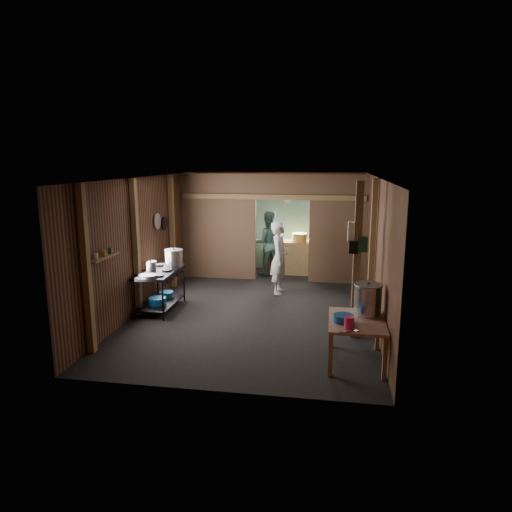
% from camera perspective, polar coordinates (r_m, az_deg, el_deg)
% --- Properties ---
extents(floor, '(4.50, 7.00, 0.00)m').
position_cam_1_polar(floor, '(9.40, 0.20, -6.33)').
color(floor, black).
rests_on(floor, ground).
extents(ceiling, '(4.50, 7.00, 0.00)m').
position_cam_1_polar(ceiling, '(8.93, 0.21, 9.72)').
color(ceiling, '#464545').
rests_on(ceiling, ground).
extents(wall_back, '(4.50, 0.00, 2.60)m').
position_cam_1_polar(wall_back, '(12.50, 2.77, 4.35)').
color(wall_back, brown).
rests_on(wall_back, ground).
extents(wall_front, '(4.50, 0.00, 2.60)m').
position_cam_1_polar(wall_front, '(5.74, -5.39, -4.75)').
color(wall_front, brown).
rests_on(wall_front, ground).
extents(wall_left, '(0.00, 7.00, 2.60)m').
position_cam_1_polar(wall_left, '(9.68, -13.06, 1.85)').
color(wall_left, brown).
rests_on(wall_left, ground).
extents(wall_right, '(0.00, 7.00, 2.60)m').
position_cam_1_polar(wall_right, '(9.00, 14.50, 1.02)').
color(wall_right, brown).
rests_on(wall_right, ground).
extents(partition_left, '(1.85, 0.10, 2.60)m').
position_cam_1_polar(partition_left, '(11.47, -4.60, 3.64)').
color(partition_left, brown).
rests_on(partition_left, floor).
extents(partition_right, '(1.35, 0.10, 2.60)m').
position_cam_1_polar(partition_right, '(11.13, 10.07, 3.25)').
color(partition_right, brown).
rests_on(partition_right, floor).
extents(partition_header, '(1.30, 0.10, 0.60)m').
position_cam_1_polar(partition_header, '(11.09, 3.33, 8.58)').
color(partition_header, brown).
rests_on(partition_header, wall_back).
extents(turquoise_panel, '(4.40, 0.06, 2.50)m').
position_cam_1_polar(turquoise_panel, '(12.45, 2.73, 4.09)').
color(turquoise_panel, '#76B1B0').
rests_on(turquoise_panel, wall_back).
extents(back_counter, '(1.20, 0.50, 0.85)m').
position_cam_1_polar(back_counter, '(12.08, 3.84, -0.14)').
color(back_counter, olive).
rests_on(back_counter, floor).
extents(wall_clock, '(0.20, 0.03, 0.20)m').
position_cam_1_polar(wall_clock, '(12.31, 3.91, 7.03)').
color(wall_clock, silver).
rests_on(wall_clock, wall_back).
extents(post_left_a, '(0.10, 0.12, 2.60)m').
position_cam_1_polar(post_left_a, '(7.36, -20.20, -1.71)').
color(post_left_a, olive).
rests_on(post_left_a, floor).
extents(post_left_b, '(0.10, 0.12, 2.60)m').
position_cam_1_polar(post_left_b, '(8.93, -14.58, 0.94)').
color(post_left_b, olive).
rests_on(post_left_b, floor).
extents(post_left_c, '(0.10, 0.12, 2.60)m').
position_cam_1_polar(post_left_c, '(10.76, -10.31, 2.95)').
color(post_left_c, olive).
rests_on(post_left_c, floor).
extents(post_right, '(0.10, 0.12, 2.60)m').
position_cam_1_polar(post_right, '(8.80, 14.15, 0.80)').
color(post_right, olive).
rests_on(post_right, floor).
extents(post_free, '(0.12, 0.12, 2.60)m').
position_cam_1_polar(post_free, '(7.70, 12.35, -0.67)').
color(post_free, olive).
rests_on(post_free, floor).
extents(cross_beam, '(4.40, 0.12, 0.12)m').
position_cam_1_polar(cross_beam, '(11.09, 1.99, 7.29)').
color(cross_beam, olive).
rests_on(cross_beam, wall_left).
extents(pan_lid_big, '(0.03, 0.34, 0.34)m').
position_cam_1_polar(pan_lid_big, '(9.98, -12.07, 4.22)').
color(pan_lid_big, gray).
rests_on(pan_lid_big, wall_left).
extents(pan_lid_small, '(0.03, 0.30, 0.30)m').
position_cam_1_polar(pan_lid_small, '(10.37, -11.25, 3.97)').
color(pan_lid_small, black).
rests_on(pan_lid_small, wall_left).
extents(wall_shelf, '(0.14, 0.80, 0.03)m').
position_cam_1_polar(wall_shelf, '(7.76, -18.26, -0.15)').
color(wall_shelf, olive).
rests_on(wall_shelf, wall_left).
extents(jar_white, '(0.07, 0.07, 0.10)m').
position_cam_1_polar(jar_white, '(7.53, -19.16, -0.06)').
color(jar_white, silver).
rests_on(jar_white, wall_shelf).
extents(jar_yellow, '(0.08, 0.08, 0.10)m').
position_cam_1_polar(jar_yellow, '(7.74, -18.29, 0.32)').
color(jar_yellow, '#BC8732').
rests_on(jar_yellow, wall_shelf).
extents(jar_green, '(0.06, 0.06, 0.10)m').
position_cam_1_polar(jar_green, '(7.93, -17.57, 0.63)').
color(jar_green, '#1D4730').
rests_on(jar_green, wall_shelf).
extents(bag_white, '(0.22, 0.15, 0.32)m').
position_cam_1_polar(bag_white, '(7.69, 12.10, 2.96)').
color(bag_white, silver).
rests_on(bag_white, post_free).
extents(bag_green, '(0.16, 0.12, 0.24)m').
position_cam_1_polar(bag_green, '(7.59, 13.00, 1.43)').
color(bag_green, '#1D4730').
rests_on(bag_green, post_free).
extents(bag_black, '(0.14, 0.10, 0.20)m').
position_cam_1_polar(bag_black, '(7.57, 11.93, 1.07)').
color(bag_black, black).
rests_on(bag_black, post_free).
extents(gas_range, '(0.70, 1.35, 0.80)m').
position_cam_1_polar(gas_range, '(9.32, -11.78, -4.16)').
color(gas_range, black).
rests_on(gas_range, floor).
extents(prep_table, '(0.80, 1.10, 0.65)m').
position_cam_1_polar(prep_table, '(7.02, 12.22, -10.23)').
color(prep_table, '#A9725D').
rests_on(prep_table, floor).
extents(stove_pot_large, '(0.47, 0.47, 0.37)m').
position_cam_1_polar(stove_pot_large, '(9.50, -10.09, -0.29)').
color(stove_pot_large, '#B3B3B8').
rests_on(stove_pot_large, gas_range).
extents(stove_pot_med, '(0.30, 0.30, 0.20)m').
position_cam_1_polar(stove_pot_med, '(9.27, -12.87, -1.24)').
color(stove_pot_med, '#B3B3B8').
rests_on(stove_pot_med, gas_range).
extents(frying_pan, '(0.43, 0.59, 0.07)m').
position_cam_1_polar(frying_pan, '(8.73, -13.17, -2.44)').
color(frying_pan, gray).
rests_on(frying_pan, gas_range).
extents(blue_tub_front, '(0.34, 0.34, 0.14)m').
position_cam_1_polar(blue_tub_front, '(9.24, -12.07, -5.46)').
color(blue_tub_front, '#0E4D85').
rests_on(blue_tub_front, gas_range).
extents(blue_tub_back, '(0.30, 0.30, 0.12)m').
position_cam_1_polar(blue_tub_back, '(9.68, -11.02, -4.68)').
color(blue_tub_back, '#0E4D85').
rests_on(blue_tub_back, gas_range).
extents(stock_pot, '(0.54, 0.54, 0.49)m').
position_cam_1_polar(stock_pot, '(7.10, 13.63, -5.31)').
color(stock_pot, '#B3B3B8').
rests_on(stock_pot, prep_table).
extents(wash_basin, '(0.37, 0.37, 0.11)m').
position_cam_1_polar(wash_basin, '(6.76, 10.76, -7.58)').
color(wash_basin, '#0E4D85').
rests_on(wash_basin, prep_table).
extents(pink_bucket, '(0.18, 0.18, 0.17)m').
position_cam_1_polar(pink_bucket, '(6.53, 11.45, -8.07)').
color(pink_bucket, '#CB1D51').
rests_on(pink_bucket, prep_table).
extents(knife, '(0.29, 0.16, 0.01)m').
position_cam_1_polar(knife, '(6.43, 11.44, -9.12)').
color(knife, '#B3B3B8').
rests_on(knife, prep_table).
extents(yellow_tub, '(0.39, 0.39, 0.21)m').
position_cam_1_polar(yellow_tub, '(11.95, 5.40, 2.30)').
color(yellow_tub, '#BC8732').
rests_on(yellow_tub, back_counter).
extents(red_cup, '(0.13, 0.13, 0.15)m').
position_cam_1_polar(red_cup, '(12.02, 2.27, 2.25)').
color(red_cup, maroon).
rests_on(red_cup, back_counter).
extents(cook, '(0.40, 0.60, 1.61)m').
position_cam_1_polar(cook, '(10.19, 2.90, -0.19)').
color(cook, silver).
rests_on(cook, floor).
extents(worker_back, '(0.94, 0.81, 1.66)m').
position_cam_1_polar(worker_back, '(11.81, 1.50, 1.60)').
color(worker_back, slate).
rests_on(worker_back, floor).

